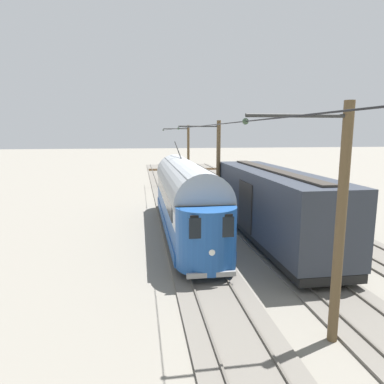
{
  "coord_description": "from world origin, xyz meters",
  "views": [
    {
      "loc": [
        6.98,
        24.22,
        5.94
      ],
      "look_at": [
        3.68,
        2.42,
        2.14
      ],
      "focal_mm": 32.26,
      "sensor_mm": 36.0,
      "label": 1
    }
  ],
  "objects_px": {
    "catenary_pole_foreground": "(188,154)",
    "catenary_pole_mid_far": "(338,221)",
    "track_end_bumper": "(241,182)",
    "vintage_streetcar": "(185,196)",
    "boxcar_far_siding": "(271,204)",
    "switch_stand": "(277,188)",
    "catenary_pole_mid_near": "(217,168)",
    "flatcar_adjacent": "(284,197)"
  },
  "relations": [
    {
      "from": "boxcar_far_siding",
      "to": "vintage_streetcar",
      "type": "bearing_deg",
      "value": -30.6
    },
    {
      "from": "boxcar_far_siding",
      "to": "switch_stand",
      "type": "height_order",
      "value": "boxcar_far_siding"
    },
    {
      "from": "boxcar_far_siding",
      "to": "catenary_pole_foreground",
      "type": "bearing_deg",
      "value": -85.41
    },
    {
      "from": "flatcar_adjacent",
      "to": "boxcar_far_siding",
      "type": "xyz_separation_m",
      "value": [
        4.37,
        8.3,
        1.31
      ]
    },
    {
      "from": "vintage_streetcar",
      "to": "track_end_bumper",
      "type": "xyz_separation_m",
      "value": [
        -8.73,
        -17.72,
        -1.85
      ]
    },
    {
      "from": "catenary_pole_mid_near",
      "to": "track_end_bumper",
      "type": "distance_m",
      "value": 15.87
    },
    {
      "from": "catenary_pole_foreground",
      "to": "catenary_pole_mid_near",
      "type": "relative_size",
      "value": 1.0
    },
    {
      "from": "vintage_streetcar",
      "to": "catenary_pole_mid_near",
      "type": "distance_m",
      "value": 4.52
    },
    {
      "from": "boxcar_far_siding",
      "to": "catenary_pole_mid_far",
      "type": "xyz_separation_m",
      "value": [
        1.68,
        8.96,
        1.39
      ]
    },
    {
      "from": "catenary_pole_foreground",
      "to": "catenary_pole_mid_far",
      "type": "distance_m",
      "value": 29.87
    },
    {
      "from": "track_end_bumper",
      "to": "flatcar_adjacent",
      "type": "bearing_deg",
      "value": 90.0
    },
    {
      "from": "catenary_pole_foreground",
      "to": "switch_stand",
      "type": "bearing_deg",
      "value": 135.63
    },
    {
      "from": "catenary_pole_foreground",
      "to": "catenary_pole_mid_far",
      "type": "bearing_deg",
      "value": 90.0
    },
    {
      "from": "catenary_pole_foreground",
      "to": "track_end_bumper",
      "type": "relative_size",
      "value": 3.76
    },
    {
      "from": "catenary_pole_mid_near",
      "to": "switch_stand",
      "type": "height_order",
      "value": "catenary_pole_mid_near"
    },
    {
      "from": "vintage_streetcar",
      "to": "flatcar_adjacent",
      "type": "bearing_deg",
      "value": -146.77
    },
    {
      "from": "flatcar_adjacent",
      "to": "track_end_bumper",
      "type": "distance_m",
      "value": 12.01
    },
    {
      "from": "flatcar_adjacent",
      "to": "catenary_pole_mid_far",
      "type": "bearing_deg",
      "value": 70.69
    },
    {
      "from": "boxcar_far_siding",
      "to": "switch_stand",
      "type": "relative_size",
      "value": 10.3
    },
    {
      "from": "catenary_pole_mid_near",
      "to": "track_end_bumper",
      "type": "xyz_separation_m",
      "value": [
        -6.05,
        -14.33,
        -3.15
      ]
    },
    {
      "from": "flatcar_adjacent",
      "to": "switch_stand",
      "type": "distance_m",
      "value": 5.42
    },
    {
      "from": "flatcar_adjacent",
      "to": "vintage_streetcar",
      "type": "bearing_deg",
      "value": 33.23
    },
    {
      "from": "flatcar_adjacent",
      "to": "track_end_bumper",
      "type": "relative_size",
      "value": 8.05
    },
    {
      "from": "flatcar_adjacent",
      "to": "boxcar_far_siding",
      "type": "height_order",
      "value": "boxcar_far_siding"
    },
    {
      "from": "catenary_pole_mid_far",
      "to": "track_end_bumper",
      "type": "height_order",
      "value": "catenary_pole_mid_far"
    },
    {
      "from": "track_end_bumper",
      "to": "switch_stand",
      "type": "bearing_deg",
      "value": 102.65
    },
    {
      "from": "catenary_pole_mid_far",
      "to": "catenary_pole_foreground",
      "type": "bearing_deg",
      "value": -90.0
    },
    {
      "from": "flatcar_adjacent",
      "to": "catenary_pole_mid_far",
      "type": "height_order",
      "value": "catenary_pole_mid_far"
    },
    {
      "from": "flatcar_adjacent",
      "to": "catenary_pole_mid_near",
      "type": "xyz_separation_m",
      "value": [
        6.05,
        2.33,
        2.69
      ]
    },
    {
      "from": "flatcar_adjacent",
      "to": "boxcar_far_siding",
      "type": "relative_size",
      "value": 1.14
    },
    {
      "from": "flatcar_adjacent",
      "to": "track_end_bumper",
      "type": "xyz_separation_m",
      "value": [
        -0.0,
        -12.0,
        -0.46
      ]
    },
    {
      "from": "vintage_streetcar",
      "to": "catenary_pole_mid_far",
      "type": "bearing_deg",
      "value": 103.08
    },
    {
      "from": "catenary_pole_mid_near",
      "to": "vintage_streetcar",
      "type": "bearing_deg",
      "value": 51.7
    },
    {
      "from": "catenary_pole_foreground",
      "to": "track_end_bumper",
      "type": "xyz_separation_m",
      "value": [
        -6.05,
        0.6,
        -3.15
      ]
    },
    {
      "from": "boxcar_far_siding",
      "to": "switch_stand",
      "type": "distance_m",
      "value": 14.8
    },
    {
      "from": "track_end_bumper",
      "to": "catenary_pole_mid_near",
      "type": "bearing_deg",
      "value": 67.12
    },
    {
      "from": "switch_stand",
      "to": "flatcar_adjacent",
      "type": "bearing_deg",
      "value": 73.61
    },
    {
      "from": "vintage_streetcar",
      "to": "flatcar_adjacent",
      "type": "distance_m",
      "value": 10.53
    },
    {
      "from": "boxcar_far_siding",
      "to": "track_end_bumper",
      "type": "relative_size",
      "value": 7.07
    },
    {
      "from": "catenary_pole_mid_far",
      "to": "switch_stand",
      "type": "distance_m",
      "value": 23.87
    },
    {
      "from": "vintage_streetcar",
      "to": "catenary_pole_mid_far",
      "type": "height_order",
      "value": "catenary_pole_mid_far"
    },
    {
      "from": "catenary_pole_foreground",
      "to": "catenary_pole_mid_near",
      "type": "bearing_deg",
      "value": 90.0
    }
  ]
}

